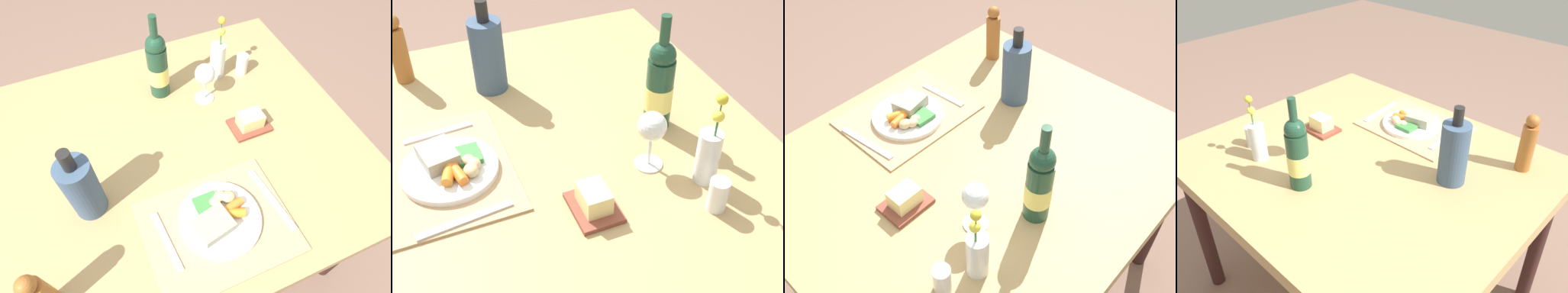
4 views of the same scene
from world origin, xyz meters
TOP-DOWN VIEW (x-y plane):
  - ground_plane at (0.00, 0.00)m, footprint 8.00×8.00m
  - dining_table at (0.00, 0.00)m, footprint 1.22×1.04m
  - placemat at (0.01, -0.31)m, footprint 0.41×0.32m
  - dinner_plate at (0.02, -0.29)m, footprint 0.23×0.23m
  - fork at (-0.14, -0.29)m, footprint 0.03×0.18m
  - knife at (0.19, -0.29)m, footprint 0.04×0.22m
  - flower_vase at (0.28, 0.26)m, footprint 0.06×0.06m
  - butter_dish at (0.27, -0.02)m, footprint 0.13×0.10m
  - pepper_mill at (-0.44, -0.33)m, footprint 0.05×0.05m
  - wine_glass at (0.18, 0.16)m, footprint 0.07×0.07m
  - salt_shaker at (0.37, 0.23)m, footprint 0.04×0.04m
  - wine_bottle at (0.04, 0.26)m, footprint 0.07×0.07m
  - cooler_bottle at (-0.30, -0.10)m, footprint 0.09×0.09m

SIDE VIEW (x-z plane):
  - ground_plane at x=0.00m, z-range 0.00..0.00m
  - dining_table at x=0.00m, z-range 0.29..1.02m
  - placemat at x=0.01m, z-range 0.72..0.73m
  - fork at x=-0.14m, z-range 0.73..0.74m
  - knife at x=0.19m, z-range 0.73..0.74m
  - dinner_plate at x=0.02m, z-range 0.72..0.77m
  - butter_dish at x=0.27m, z-range 0.72..0.78m
  - salt_shaker at x=0.37m, z-range 0.72..0.81m
  - flower_vase at x=0.28m, z-range 0.68..0.93m
  - pepper_mill at x=-0.44m, z-range 0.72..0.93m
  - wine_glass at x=0.18m, z-range 0.76..0.91m
  - cooler_bottle at x=-0.30m, z-range 0.70..0.97m
  - wine_bottle at x=0.04m, z-range 0.69..1.00m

